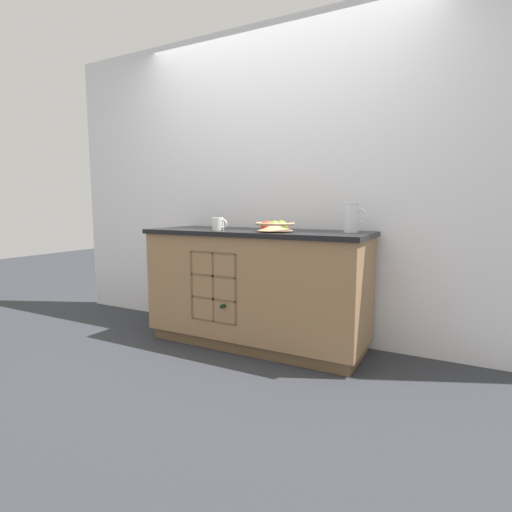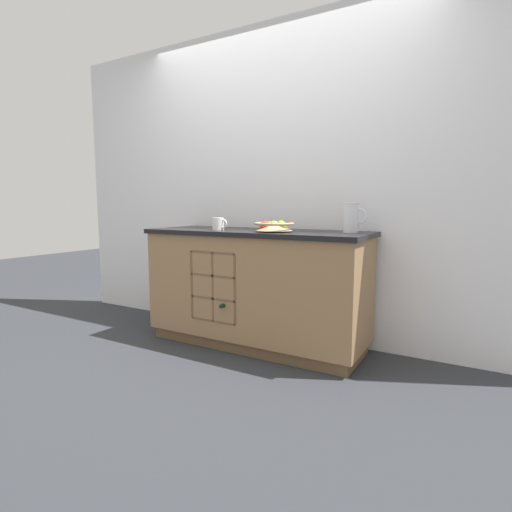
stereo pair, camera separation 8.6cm
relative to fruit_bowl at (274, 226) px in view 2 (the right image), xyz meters
name	(u,v)px [view 2 (the right image)]	position (x,y,z in m)	size (l,w,h in m)	color
ground_plane	(256,344)	(-0.21, 0.10, -0.95)	(14.00, 14.00, 0.00)	#2D3035
back_wall	(277,183)	(-0.21, 0.46, 0.33)	(4.40, 0.06, 2.55)	white
kitchen_island	(256,287)	(-0.21, 0.10, -0.49)	(1.73, 0.63, 0.90)	brown
fruit_bowl	(274,226)	(0.00, 0.00, 0.00)	(0.28, 0.28, 0.08)	tan
white_pitcher	(352,217)	(0.50, 0.18, 0.06)	(0.16, 0.11, 0.21)	white
ceramic_mug	(218,224)	(-0.46, -0.03, 0.00)	(0.13, 0.09, 0.09)	white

